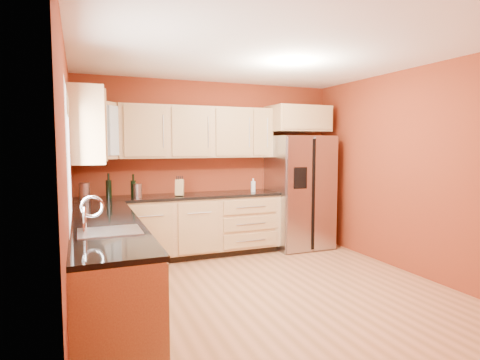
{
  "coord_description": "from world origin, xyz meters",
  "views": [
    {
      "loc": [
        -1.91,
        -3.93,
        1.64
      ],
      "look_at": [
        0.04,
        0.9,
        1.18
      ],
      "focal_mm": 30.0,
      "sensor_mm": 36.0,
      "label": 1
    }
  ],
  "objects_px": {
    "wine_bottle_a": "(109,186)",
    "knife_block": "(180,188)",
    "canister_left": "(85,191)",
    "soap_dispenser": "(253,185)",
    "refrigerator": "(299,192)"
  },
  "relations": [
    {
      "from": "wine_bottle_a",
      "to": "knife_block",
      "type": "height_order",
      "value": "wine_bottle_a"
    },
    {
      "from": "canister_left",
      "to": "soap_dispenser",
      "type": "distance_m",
      "value": 2.41
    },
    {
      "from": "refrigerator",
      "to": "wine_bottle_a",
      "type": "bearing_deg",
      "value": 177.9
    },
    {
      "from": "wine_bottle_a",
      "to": "soap_dispenser",
      "type": "relative_size",
      "value": 1.62
    },
    {
      "from": "refrigerator",
      "to": "soap_dispenser",
      "type": "distance_m",
      "value": 0.81
    },
    {
      "from": "refrigerator",
      "to": "wine_bottle_a",
      "type": "xyz_separation_m",
      "value": [
        -2.89,
        0.11,
        0.2
      ]
    },
    {
      "from": "canister_left",
      "to": "knife_block",
      "type": "bearing_deg",
      "value": -4.16
    },
    {
      "from": "refrigerator",
      "to": "canister_left",
      "type": "bearing_deg",
      "value": 178.52
    },
    {
      "from": "refrigerator",
      "to": "wine_bottle_a",
      "type": "distance_m",
      "value": 2.9
    },
    {
      "from": "canister_left",
      "to": "wine_bottle_a",
      "type": "relative_size",
      "value": 0.65
    },
    {
      "from": "canister_left",
      "to": "wine_bottle_a",
      "type": "xyz_separation_m",
      "value": [
        0.31,
        0.02,
        0.06
      ]
    },
    {
      "from": "canister_left",
      "to": "wine_bottle_a",
      "type": "distance_m",
      "value": 0.31
    },
    {
      "from": "refrigerator",
      "to": "knife_block",
      "type": "relative_size",
      "value": 7.71
    },
    {
      "from": "wine_bottle_a",
      "to": "refrigerator",
      "type": "bearing_deg",
      "value": -2.1
    },
    {
      "from": "refrigerator",
      "to": "knife_block",
      "type": "distance_m",
      "value": 1.95
    }
  ]
}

